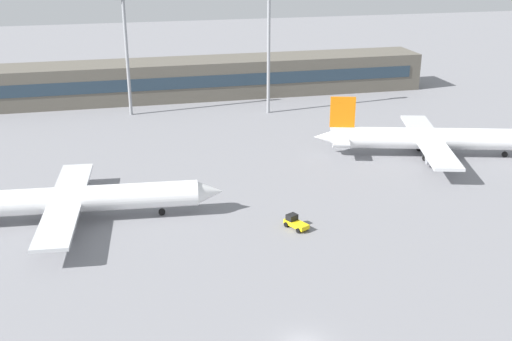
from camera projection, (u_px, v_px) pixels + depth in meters
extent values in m
plane|color=gray|center=(227.00, 191.00, 96.79)|extent=(400.00, 400.00, 0.00)
cube|color=#5B564C|center=(180.00, 79.00, 149.99)|extent=(120.04, 12.00, 9.00)
cube|color=#263847|center=(183.00, 83.00, 144.33)|extent=(114.04, 0.16, 2.80)
cylinder|color=white|center=(73.00, 199.00, 85.83)|extent=(34.61, 6.61, 3.63)
cone|color=white|center=(209.00, 192.00, 88.35)|extent=(4.28, 3.79, 3.45)
cube|color=silver|center=(66.00, 202.00, 85.80)|extent=(7.06, 28.98, 0.48)
cylinder|color=gray|center=(61.00, 229.00, 80.98)|extent=(3.21, 2.17, 1.91)
cylinder|color=gray|center=(72.00, 195.00, 91.59)|extent=(3.21, 2.17, 1.91)
cylinder|color=black|center=(162.00, 212.00, 88.40)|extent=(0.99, 0.46, 0.96)
cylinder|color=black|center=(58.00, 226.00, 84.23)|extent=(0.99, 0.46, 0.96)
cylinder|color=black|center=(63.00, 211.00, 88.83)|extent=(0.99, 0.46, 0.96)
cylinder|color=white|center=(435.00, 139.00, 110.69)|extent=(35.81, 13.42, 3.81)
cone|color=white|center=(324.00, 137.00, 111.47)|extent=(4.39, 3.60, 2.67)
cube|color=orange|center=(343.00, 112.00, 109.68)|extent=(4.35, 1.54, 5.52)
cube|color=silver|center=(340.00, 136.00, 111.29)|extent=(5.41, 10.42, 0.24)
cube|color=silver|center=(429.00, 140.00, 110.84)|extent=(12.76, 30.28, 0.50)
cylinder|color=gray|center=(436.00, 159.00, 105.72)|extent=(3.63, 2.80, 2.01)
cylinder|color=gray|center=(421.00, 137.00, 116.96)|extent=(3.63, 2.80, 2.01)
cylinder|color=black|center=(505.00, 154.00, 111.19)|extent=(1.07, 0.66, 1.00)
cylinder|color=black|center=(425.00, 158.00, 109.34)|extent=(1.07, 0.66, 1.00)
cylinder|color=black|center=(419.00, 149.00, 114.21)|extent=(1.07, 0.66, 1.00)
cube|color=yellow|center=(296.00, 224.00, 84.35)|extent=(2.96, 3.89, 0.60)
cube|color=black|center=(292.00, 217.00, 84.76)|extent=(1.75, 1.61, 0.90)
cylinder|color=black|center=(294.00, 221.00, 85.79)|extent=(0.54, 0.74, 0.70)
cylinder|color=black|center=(286.00, 225.00, 84.85)|extent=(0.54, 0.74, 0.70)
cylinder|color=black|center=(307.00, 227.00, 84.07)|extent=(0.54, 0.74, 0.70)
cylinder|color=black|center=(298.00, 231.00, 83.13)|extent=(0.54, 0.74, 0.70)
cylinder|color=gray|center=(127.00, 59.00, 132.91)|extent=(0.70, 0.70, 24.61)
cylinder|color=gray|center=(269.00, 56.00, 134.31)|extent=(0.70, 0.70, 25.31)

